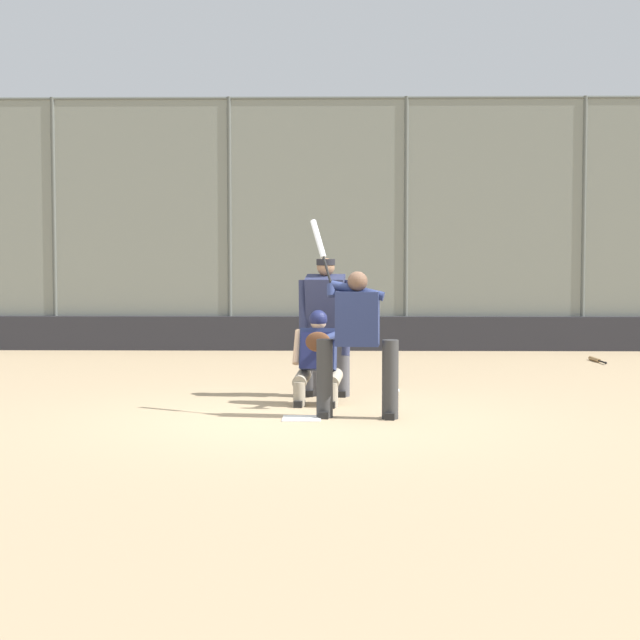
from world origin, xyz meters
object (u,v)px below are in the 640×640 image
(batter_at_plate, at_px, (357,338))
(catcher_behind_plate, at_px, (318,356))
(fielding_glove_on_dirt, at_px, (319,351))
(baseball_loose, at_px, (397,391))
(spare_bat_near_backstop, at_px, (596,360))
(umpire_home, at_px, (326,322))

(batter_at_plate, height_order, catcher_behind_plate, batter_at_plate)
(fielding_glove_on_dirt, xyz_separation_m, baseball_loose, (-1.14, 5.68, -0.01))
(catcher_behind_plate, xyz_separation_m, spare_bat_near_backstop, (-4.66, -5.34, -0.57))
(batter_at_plate, bearing_deg, baseball_loose, -99.16)
(spare_bat_near_backstop, relative_size, fielding_glove_on_dirt, 3.15)
(batter_at_plate, distance_m, umpire_home, 1.85)
(catcher_behind_plate, distance_m, spare_bat_near_backstop, 7.11)
(batter_at_plate, height_order, fielding_glove_on_dirt, batter_at_plate)
(umpire_home, bearing_deg, catcher_behind_plate, 90.05)
(batter_at_plate, bearing_deg, fielding_glove_on_dirt, -79.96)
(batter_at_plate, height_order, umpire_home, batter_at_plate)
(fielding_glove_on_dirt, bearing_deg, baseball_loose, 101.39)
(batter_at_plate, xyz_separation_m, umpire_home, (0.37, -1.81, 0.06))
(catcher_behind_plate, relative_size, umpire_home, 0.65)
(batter_at_plate, xyz_separation_m, spare_bat_near_backstop, (-4.20, -6.36, -0.87))
(baseball_loose, bearing_deg, umpire_home, 18.33)
(fielding_glove_on_dirt, bearing_deg, umpire_home, 91.99)
(baseball_loose, bearing_deg, spare_bat_near_backstop, -130.59)
(umpire_home, distance_m, baseball_loose, 1.35)
(spare_bat_near_backstop, relative_size, baseball_loose, 12.04)
(catcher_behind_plate, height_order, baseball_loose, catcher_behind_plate)
(spare_bat_near_backstop, bearing_deg, catcher_behind_plate, 135.08)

